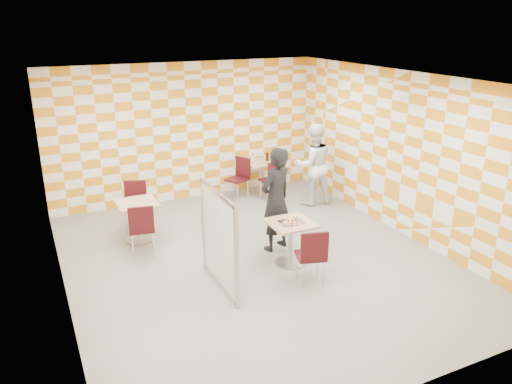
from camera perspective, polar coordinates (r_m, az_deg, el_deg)
room_shell at (r=8.39m, az=-1.63°, el=2.86°), size 7.00×7.00×7.00m
main_table at (r=8.19m, az=3.99°, el=-5.01°), size 0.70×0.70×0.75m
second_table at (r=11.47m, az=0.56°, el=2.29°), size 0.70×0.70×0.75m
empty_table at (r=9.27m, az=-13.36°, el=-2.53°), size 0.70×0.70×0.75m
chair_main_front at (r=7.57m, az=6.45°, el=-6.94°), size 0.53×0.53×0.92m
chair_second_front at (r=10.98m, az=1.99°, el=1.67°), size 0.46×0.47×0.92m
chair_second_side at (r=11.17m, az=-1.86°, el=2.00°), size 0.56×0.56×0.92m
chair_empty_near at (r=8.68m, az=-12.95°, el=-3.77°), size 0.49×0.50×0.92m
chair_empty_far at (r=9.85m, az=-13.61°, el=-1.01°), size 0.54×0.55×0.92m
partition at (r=7.39m, az=-4.27°, el=-5.42°), size 0.08×1.38×1.55m
man_dark at (r=8.58m, az=2.28°, el=-0.86°), size 0.78×0.65×1.84m
man_white at (r=10.77m, az=6.54°, el=3.12°), size 0.95×0.79×1.78m
pizza_on_foil at (r=8.08m, az=4.09°, el=-3.38°), size 0.40×0.40×0.04m
sport_bottle at (r=11.37m, az=-0.42°, el=3.86°), size 0.06×0.06×0.20m
soda_bottle at (r=11.46m, az=1.30°, el=4.06°), size 0.07×0.07×0.23m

